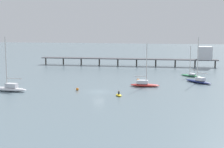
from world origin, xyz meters
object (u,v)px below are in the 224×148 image
at_px(sailboat_green, 191,75).
at_px(sailboat_red, 144,84).
at_px(sailboat_navy, 199,80).
at_px(mooring_buoy_mid, 77,89).
at_px(sailboat_white, 9,88).
at_px(dinghy_yellow, 119,95).
at_px(mooring_buoy_outer, 138,80).
at_px(pier, 171,56).

bearing_deg(sailboat_green, sailboat_red, -123.21).
xyz_separation_m(sailboat_navy, mooring_buoy_mid, (-27.46, -15.15, -0.38)).
bearing_deg(sailboat_white, sailboat_red, 20.54).
distance_m(sailboat_green, dinghy_yellow, 33.83).
bearing_deg(dinghy_yellow, sailboat_red, 69.50).
xyz_separation_m(sailboat_white, mooring_buoy_mid, (14.67, 3.19, -0.46)).
bearing_deg(sailboat_red, dinghy_yellow, -110.50).
xyz_separation_m(sailboat_navy, sailboat_green, (-1.29, 10.61, -0.16)).
bearing_deg(mooring_buoy_outer, sailboat_green, 39.56).
distance_m(sailboat_red, mooring_buoy_outer, 6.90).
bearing_deg(sailboat_navy, mooring_buoy_outer, -176.54).
distance_m(pier, sailboat_green, 23.65).
height_order(sailboat_red, mooring_buoy_mid, sailboat_red).
bearing_deg(dinghy_yellow, sailboat_navy, 47.53).
xyz_separation_m(dinghy_yellow, mooring_buoy_outer, (2.22, 18.17, 0.19)).
xyz_separation_m(pier, mooring_buoy_mid, (-20.29, -48.43, -3.54)).
bearing_deg(mooring_buoy_mid, sailboat_navy, 28.89).
bearing_deg(dinghy_yellow, sailboat_white, 178.24).
relative_size(mooring_buoy_mid, mooring_buoy_outer, 0.79).
height_order(sailboat_navy, mooring_buoy_outer, sailboat_navy).
height_order(sailboat_navy, mooring_buoy_mid, sailboat_navy).
relative_size(dinghy_yellow, mooring_buoy_mid, 3.89).
xyz_separation_m(sailboat_white, sailboat_navy, (42.13, 18.34, -0.08)).
height_order(pier, sailboat_navy, sailboat_navy).
relative_size(pier, mooring_buoy_mid, 98.51).
bearing_deg(dinghy_yellow, mooring_buoy_outer, 83.03).
distance_m(sailboat_green, mooring_buoy_mid, 36.72).
relative_size(sailboat_green, mooring_buoy_outer, 10.66).
height_order(sailboat_white, sailboat_green, sailboat_white).
relative_size(sailboat_white, mooring_buoy_mid, 18.66).
height_order(sailboat_white, mooring_buoy_mid, sailboat_white).
relative_size(sailboat_navy, sailboat_green, 1.32).
xyz_separation_m(sailboat_white, mooring_buoy_outer, (26.87, 17.42, -0.37)).
bearing_deg(sailboat_white, pier, 55.89).
xyz_separation_m(sailboat_navy, sailboat_red, (-13.14, -7.48, -0.01)).
height_order(sailboat_white, sailboat_navy, sailboat_white).
height_order(sailboat_navy, sailboat_green, sailboat_navy).
height_order(sailboat_red, dinghy_yellow, sailboat_red).
height_order(sailboat_white, dinghy_yellow, sailboat_white).
relative_size(dinghy_yellow, mooring_buoy_outer, 3.07).
bearing_deg(pier, sailboat_navy, -77.84).
bearing_deg(sailboat_navy, pier, 102.16).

